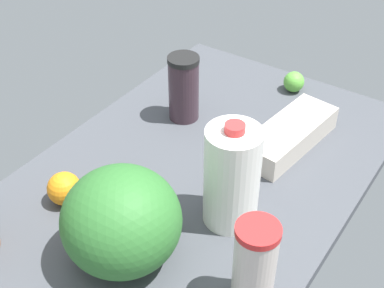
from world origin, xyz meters
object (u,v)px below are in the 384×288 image
at_px(watermelon, 121,221).
at_px(orange_beside_bowl, 64,189).
at_px(milk_jug, 232,177).
at_px(tumbler_cup, 254,265).
at_px(lime_loose, 294,82).
at_px(egg_carton, 289,135).
at_px(shaker_bottle, 184,88).

relative_size(watermelon, orange_beside_bowl, 3.07).
relative_size(watermelon, milk_jug, 0.93).
bearing_deg(tumbler_cup, milk_jug, 41.95).
bearing_deg(milk_jug, lime_loose, 11.56).
distance_m(egg_carton, orange_beside_bowl, 0.60).
relative_size(milk_jug, shaker_bottle, 1.36).
xyz_separation_m(milk_jug, lime_loose, (0.58, 0.12, -0.09)).
bearing_deg(tumbler_cup, watermelon, 102.21).
relative_size(shaker_bottle, lime_loose, 3.06).
bearing_deg(egg_carton, shaker_bottle, 106.13).
distance_m(tumbler_cup, orange_beside_bowl, 0.50).
bearing_deg(milk_jug, shaker_bottle, 49.43).
relative_size(shaker_bottle, orange_beside_bowl, 2.42).
bearing_deg(lime_loose, orange_beside_bowl, 162.89).
relative_size(egg_carton, tumbler_cup, 1.54).
bearing_deg(lime_loose, egg_carton, -156.78).
bearing_deg(tumbler_cup, lime_loose, 19.79).
xyz_separation_m(watermelon, lime_loose, (0.80, -0.00, -0.08)).
height_order(milk_jug, orange_beside_bowl, milk_jug).
bearing_deg(tumbler_cup, egg_carton, 17.94).
bearing_deg(milk_jug, tumbler_cup, -138.05).
distance_m(egg_carton, tumbler_cup, 0.52).
height_order(egg_carton, milk_jug, milk_jug).
xyz_separation_m(egg_carton, orange_beside_bowl, (-0.49, 0.34, 0.01)).
xyz_separation_m(egg_carton, tumbler_cup, (-0.49, -0.16, 0.07)).
relative_size(orange_beside_bowl, lime_loose, 1.26).
xyz_separation_m(watermelon, orange_beside_bowl, (0.05, 0.23, -0.07)).
relative_size(milk_jug, orange_beside_bowl, 3.29).
height_order(egg_carton, watermelon, watermelon).
distance_m(milk_jug, shaker_bottle, 0.42).
relative_size(egg_carton, milk_jug, 1.18).
xyz_separation_m(orange_beside_bowl, lime_loose, (0.75, -0.23, -0.01)).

